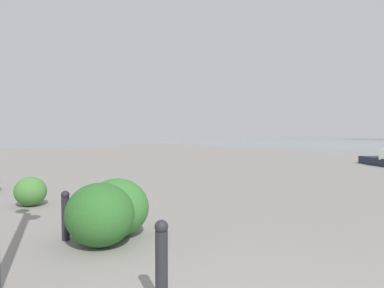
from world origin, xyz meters
TOP-DOWN VIEW (x-y plane):
  - bollard_near at (1.60, -0.52)m, footprint 0.13×0.13m
  - bollard_mid at (4.30, -0.65)m, footprint 0.13×0.13m
  - shrub_round at (7.28, -1.01)m, footprint 0.77×0.69m
  - shrub_wide at (3.71, -0.94)m, footprint 1.10×0.99m
  - shrub_tall at (3.99, -1.38)m, footprint 1.09×0.98m

SIDE VIEW (x-z plane):
  - shrub_round at x=7.28m, z-range 0.00..0.66m
  - bollard_mid at x=4.30m, z-range 0.02..0.79m
  - bollard_near at x=1.60m, z-range 0.02..0.88m
  - shrub_tall at x=3.99m, z-range 0.00..0.93m
  - shrub_wide at x=3.71m, z-range 0.00..0.93m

